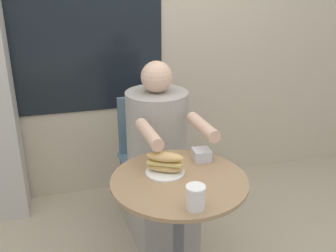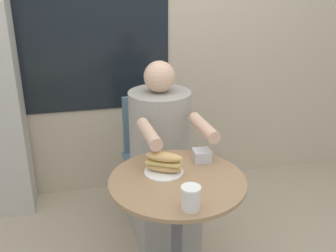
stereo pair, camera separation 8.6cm
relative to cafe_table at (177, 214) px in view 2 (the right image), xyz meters
name	(u,v)px [view 2 (the right image)]	position (x,y,z in m)	size (l,w,h in m)	color
storefront_wall	(133,12)	(0.00, 1.32, 0.86)	(8.00, 0.09, 2.80)	#B7A88E
cafe_table	(177,214)	(0.00, 0.00, 0.00)	(0.67, 0.67, 0.74)	#997551
diner_chair	(150,145)	(0.03, 0.89, -0.02)	(0.40, 0.40, 0.87)	slate
seated_diner	(162,169)	(0.04, 0.54, -0.02)	(0.40, 0.69, 1.20)	gray
sandwich_on_plate	(164,164)	(-0.05, 0.08, 0.25)	(0.20, 0.20, 0.11)	white
drink_cup	(191,198)	(-0.01, -0.26, 0.26)	(0.09, 0.09, 0.11)	silver
napkin_box	(202,155)	(0.18, 0.17, 0.23)	(0.09, 0.09, 0.06)	silver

